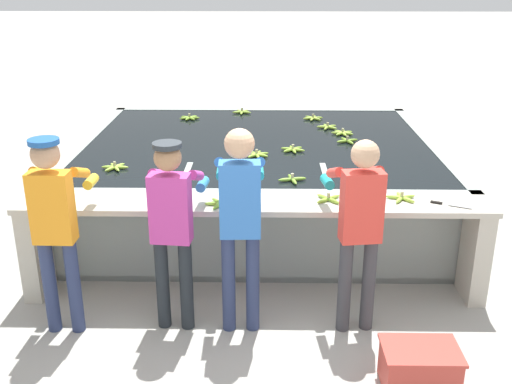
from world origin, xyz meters
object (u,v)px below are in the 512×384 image
object	(u,v)px
banana_bunch_floating_1	(343,133)
banana_bunch_floating_3	(313,118)
worker_3	(360,219)
banana_bunch_floating_0	(242,112)
knife_0	(445,204)
banana_bunch_floating_8	(257,154)
banana_bunch_ledge_2	(328,199)
banana_bunch_floating_7	(115,167)
banana_bunch_floating_6	(293,149)
worker_1	(172,219)
banana_bunch_floating_4	(292,179)
banana_bunch_ledge_0	(221,203)
worker_0	(55,218)
banana_bunch_ledge_1	(402,198)
worker_2	(240,212)
crate	(419,368)
banana_bunch_floating_5	(190,118)
banana_bunch_floating_2	(328,127)
banana_bunch_floating_9	(347,141)

from	to	relation	value
banana_bunch_floating_1	banana_bunch_floating_3	xyz separation A→B (m)	(-0.31, 0.77, 0.00)
worker_3	banana_bunch_floating_0	distance (m)	4.12
knife_0	banana_bunch_floating_8	bearing A→B (deg)	139.25
banana_bunch_floating_3	banana_bunch_ledge_2	xyz separation A→B (m)	(-0.08, -3.06, 0.00)
banana_bunch_floating_3	banana_bunch_floating_7	distance (m)	3.09
banana_bunch_floating_3	banana_bunch_floating_8	bearing A→B (deg)	-113.27
banana_bunch_floating_8	banana_bunch_floating_7	bearing A→B (deg)	-161.93
banana_bunch_floating_6	banana_bunch_floating_7	world-z (taller)	same
worker_1	banana_bunch_floating_4	xyz separation A→B (m)	(1.00, 1.07, -0.03)
worker_1	banana_bunch_ledge_0	size ratio (longest dim) A/B	5.70
knife_0	worker_0	bearing A→B (deg)	-170.56
worker_0	banana_bunch_ledge_1	xyz separation A→B (m)	(2.86, 0.65, -0.06)
worker_1	banana_bunch_floating_7	size ratio (longest dim) A/B	5.74
worker_2	crate	size ratio (longest dim) A/B	3.14
banana_bunch_ledge_1	banana_bunch_floating_0	bearing A→B (deg)	114.58
banana_bunch_floating_8	banana_bunch_floating_3	bearing A→B (deg)	66.73
worker_0	banana_bunch_ledge_2	world-z (taller)	worker_0
worker_0	worker_1	world-z (taller)	worker_0
banana_bunch_floating_5	banana_bunch_ledge_1	distance (m)	3.76
banana_bunch_floating_2	banana_bunch_floating_4	distance (m)	2.12
banana_bunch_floating_6	banana_bunch_ledge_0	bearing A→B (deg)	-112.41
banana_bunch_ledge_0	worker_2	bearing A→B (deg)	-67.17
worker_2	crate	world-z (taller)	worker_2
banana_bunch_floating_1	knife_0	size ratio (longest dim) A/B	0.85
banana_bunch_floating_5	banana_bunch_floating_7	xyz separation A→B (m)	(-0.50, -2.18, 0.00)
banana_bunch_floating_5	banana_bunch_floating_9	size ratio (longest dim) A/B	1.03
banana_bunch_floating_2	banana_bunch_ledge_1	world-z (taller)	banana_bunch_ledge_1
banana_bunch_floating_6	banana_bunch_ledge_2	world-z (taller)	banana_bunch_ledge_2
banana_bunch_floating_1	banana_bunch_ledge_2	size ratio (longest dim) A/B	1.18
worker_3	banana_bunch_ledge_1	xyz separation A→B (m)	(0.46, 0.59, -0.04)
banana_bunch_ledge_0	banana_bunch_floating_1	bearing A→B (deg)	61.02
worker_3	banana_bunch_floating_5	world-z (taller)	worker_3
banana_bunch_floating_9	knife_0	distance (m)	2.09
banana_bunch_floating_8	knife_0	xyz separation A→B (m)	(1.65, -1.42, -0.01)
banana_bunch_floating_7	banana_bunch_floating_9	size ratio (longest dim) A/B	1.03
banana_bunch_floating_0	banana_bunch_floating_5	world-z (taller)	same
banana_bunch_floating_2	banana_bunch_floating_5	size ratio (longest dim) A/B	0.99
banana_bunch_floating_4	banana_bunch_floating_5	distance (m)	2.84
banana_bunch_floating_1	banana_bunch_floating_3	world-z (taller)	same
worker_0	banana_bunch_ledge_1	size ratio (longest dim) A/B	5.98
banana_bunch_floating_5	banana_bunch_floating_8	xyz separation A→B (m)	(0.95, -1.71, 0.00)
banana_bunch_floating_5	banana_bunch_floating_9	distance (m)	2.30
banana_bunch_floating_5	banana_bunch_ledge_2	size ratio (longest dim) A/B	1.18
banana_bunch_floating_0	banana_bunch_floating_8	size ratio (longest dim) A/B	0.99
worker_1	banana_bunch_ledge_0	distance (m)	0.55
banana_bunch_floating_6	banana_bunch_floating_8	xyz separation A→B (m)	(-0.40, -0.20, -0.00)
worker_1	banana_bunch_ledge_1	size ratio (longest dim) A/B	5.82
banana_bunch_floating_7	knife_0	bearing A→B (deg)	-17.10
banana_bunch_floating_3	banana_bunch_floating_8	size ratio (longest dim) A/B	1.00
banana_bunch_floating_3	crate	distance (m)	4.49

